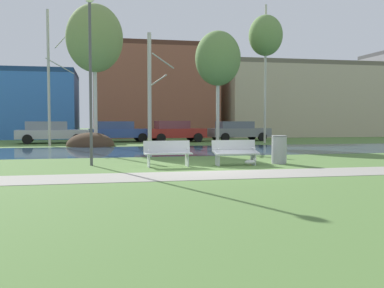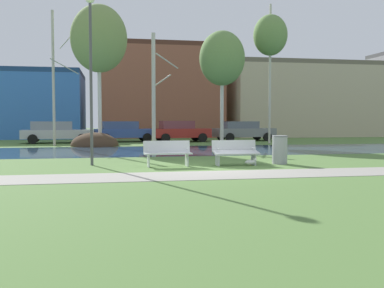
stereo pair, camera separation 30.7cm
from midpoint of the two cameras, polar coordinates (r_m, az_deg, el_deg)
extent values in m
plane|color=#517538|center=(24.27, -4.04, -0.58)|extent=(120.00, 120.00, 0.00)
cube|color=gray|center=(12.57, 3.25, -4.04)|extent=(60.00, 1.95, 0.01)
cube|color=#33516B|center=(22.59, -3.47, -0.84)|extent=(80.00, 7.54, 0.01)
ellipsoid|color=#423021|center=(27.17, -13.42, -0.26)|extent=(2.89, 2.76, 1.65)
cube|color=silver|center=(14.69, -3.72, -1.25)|extent=(1.61, 0.52, 0.05)
cube|color=silver|center=(14.95, -3.90, -0.33)|extent=(1.60, 0.13, 0.40)
cube|color=silver|center=(14.67, -6.28, -2.15)|extent=(0.05, 0.43, 0.45)
cube|color=silver|center=(14.89, -1.26, -2.06)|extent=(0.05, 0.43, 0.45)
cylinder|color=silver|center=(14.60, -6.27, -0.74)|extent=(0.05, 0.28, 0.04)
cylinder|color=silver|center=(14.82, -1.23, -0.67)|extent=(0.05, 0.28, 0.04)
cube|color=silver|center=(15.20, 5.20, -1.11)|extent=(1.61, 0.52, 0.15)
cube|color=silver|center=(15.45, 4.88, -0.22)|extent=(1.60, 0.13, 0.40)
cube|color=silver|center=(15.08, 2.76, -1.99)|extent=(0.05, 0.43, 0.45)
cube|color=silver|center=(15.50, 7.43, -1.88)|extent=(0.05, 0.43, 0.45)
cylinder|color=silver|center=(15.02, 2.81, -0.62)|extent=(0.05, 0.28, 0.04)
cylinder|color=silver|center=(15.43, 7.49, -0.54)|extent=(0.05, 0.28, 0.04)
cylinder|color=#999B9E|center=(16.03, 10.76, -0.72)|extent=(0.54, 0.54, 1.02)
torus|color=#5B5D5E|center=(16.01, 10.78, 0.99)|extent=(0.56, 0.56, 0.04)
ellipsoid|color=white|center=(15.27, 7.01, -2.34)|extent=(0.38, 0.17, 0.17)
sphere|color=white|center=(15.32, 7.61, -2.01)|extent=(0.12, 0.12, 0.12)
cone|color=gold|center=(15.34, 7.84, -2.01)|extent=(0.07, 0.04, 0.04)
cylinder|color=gold|center=(15.25, 7.11, -2.62)|extent=(0.01, 0.01, 0.10)
cylinder|color=gold|center=(15.32, 7.03, -2.59)|extent=(0.01, 0.01, 0.10)
cylinder|color=#4C4C51|center=(15.55, -13.66, 7.51)|extent=(0.10, 0.10, 5.57)
cylinder|color=#BCB7A8|center=(27.92, -18.51, 8.15)|extent=(0.16, 0.16, 8.17)
cylinder|color=#BCB7A8|center=(28.67, -16.91, 12.81)|extent=(1.02, 1.46, 0.78)
cylinder|color=#BCB7A8|center=(27.15, -17.14, 9.69)|extent=(1.51, 1.47, 0.76)
cylinder|color=beige|center=(27.41, -12.85, 8.50)|extent=(0.23, 0.23, 8.34)
ellipsoid|color=olive|center=(27.73, -12.91, 13.31)|extent=(3.40, 3.40, 4.08)
cylinder|color=beige|center=(27.53, -5.89, 7.12)|extent=(0.24, 0.24, 6.98)
cylinder|color=beige|center=(28.08, -4.68, 8.31)|extent=(0.90, 1.26, 0.64)
cylinder|color=beige|center=(27.01, -4.09, 10.75)|extent=(1.58, 1.54, 0.75)
cylinder|color=beige|center=(28.16, 3.07, 7.12)|extent=(0.22, 0.22, 7.05)
ellipsoid|color=#668947|center=(28.36, 3.09, 11.10)|extent=(2.90, 2.90, 3.47)
cylinder|color=beige|center=(30.02, 9.25, 8.95)|extent=(0.15, 0.15, 9.25)
ellipsoid|color=#668947|center=(30.40, 9.30, 13.81)|extent=(2.26, 2.26, 2.71)
cube|color=#B2B5BC|center=(31.15, -17.99, 1.23)|extent=(4.89, 2.28, 0.59)
cube|color=gray|center=(31.15, -18.71, 2.28)|extent=(2.79, 1.86, 0.57)
cylinder|color=black|center=(32.09, -15.16, 0.80)|extent=(0.66, 0.28, 0.64)
cylinder|color=black|center=(30.25, -15.05, 0.67)|extent=(0.66, 0.28, 0.64)
cylinder|color=black|center=(32.15, -20.74, 0.71)|extent=(0.66, 0.28, 0.64)
cylinder|color=black|center=(30.31, -20.97, 0.57)|extent=(0.66, 0.28, 0.64)
cube|color=#2D4793|center=(31.85, -9.60, 1.41)|extent=(4.51, 2.21, 0.62)
cube|color=#32457F|center=(31.80, -10.23, 2.44)|extent=(2.58, 1.82, 0.54)
cylinder|color=black|center=(32.97, -7.31, 0.95)|extent=(0.66, 0.28, 0.64)
cylinder|color=black|center=(31.19, -6.75, 0.82)|extent=(0.66, 0.28, 0.64)
cylinder|color=black|center=(32.61, -12.31, 0.87)|extent=(0.66, 0.28, 0.64)
cylinder|color=black|center=(30.80, -12.03, 0.75)|extent=(0.66, 0.28, 0.64)
cube|color=maroon|center=(31.58, -2.32, 1.45)|extent=(4.24, 2.20, 0.64)
cube|color=brown|center=(31.48, -2.90, 2.53)|extent=(2.43, 1.82, 0.56)
cylinder|color=black|center=(32.83, -0.45, 0.96)|extent=(0.66, 0.28, 0.64)
cylinder|color=black|center=(31.08, 0.52, 0.84)|extent=(0.66, 0.28, 0.64)
cylinder|color=black|center=(32.17, -5.06, 0.90)|extent=(0.66, 0.28, 0.64)
cylinder|color=black|center=(30.38, -4.35, 0.78)|extent=(0.66, 0.28, 0.64)
cube|color=slate|center=(33.19, 5.89, 1.51)|extent=(4.66, 2.26, 0.63)
cube|color=slate|center=(33.04, 5.32, 2.51)|extent=(2.67, 1.86, 0.52)
cylinder|color=black|center=(34.65, 7.56, 1.05)|extent=(0.66, 0.28, 0.64)
cylinder|color=black|center=(32.97, 8.90, 0.93)|extent=(0.66, 0.28, 0.64)
cylinder|color=black|center=(33.52, 2.93, 1.00)|extent=(0.66, 0.28, 0.64)
cylinder|color=black|center=(31.78, 4.07, 0.88)|extent=(0.66, 0.28, 0.64)
cube|color=#3870C6|center=(41.64, -22.91, 4.46)|extent=(11.47, 8.61, 5.41)
cube|color=navy|center=(41.82, -23.00, 8.44)|extent=(11.47, 8.61, 0.40)
cube|color=brown|center=(41.95, -5.31, 6.45)|extent=(11.01, 8.66, 8.00)
cube|color=#4E2C21|center=(42.40, -5.34, 12.13)|extent=(11.01, 8.66, 0.40)
cube|color=#BCAD8E|center=(44.94, 13.01, 5.27)|extent=(15.15, 9.00, 6.60)
cube|color=#675F4E|center=(45.21, 13.07, 9.71)|extent=(15.15, 9.00, 0.40)
camera|label=1|loc=(0.15, -90.58, -0.03)|focal=40.88mm
camera|label=2|loc=(0.15, 89.42, 0.03)|focal=40.88mm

